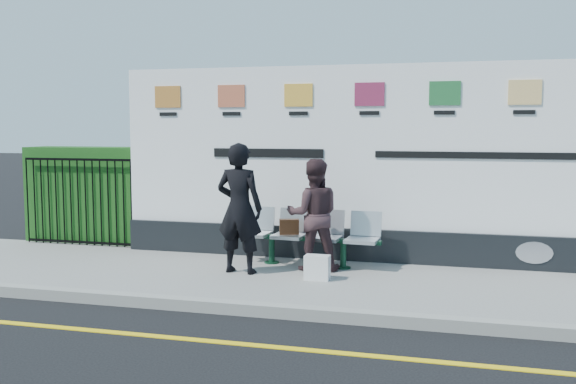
% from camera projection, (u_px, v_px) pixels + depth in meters
% --- Properties ---
extents(ground, '(80.00, 80.00, 0.00)m').
position_uv_depth(ground, '(265.00, 347.00, 6.39)').
color(ground, black).
extents(pavement, '(14.00, 3.00, 0.12)m').
position_uv_depth(pavement, '(318.00, 282.00, 8.79)').
color(pavement, gray).
rests_on(pavement, ground).
extents(kerb, '(14.00, 0.18, 0.14)m').
position_uv_depth(kerb, '(291.00, 312.00, 7.34)').
color(kerb, gray).
rests_on(kerb, ground).
extents(yellow_line, '(14.00, 0.10, 0.01)m').
position_uv_depth(yellow_line, '(265.00, 346.00, 6.39)').
color(yellow_line, yellow).
rests_on(yellow_line, ground).
extents(billboard, '(8.00, 0.30, 3.00)m').
position_uv_depth(billboard, '(369.00, 177.00, 9.82)').
color(billboard, black).
rests_on(billboard, pavement).
extents(hedge, '(2.35, 0.70, 1.70)m').
position_uv_depth(hedge, '(92.00, 194.00, 11.59)').
color(hedge, '#1C5118').
rests_on(hedge, pavement).
extents(railing, '(2.05, 0.06, 1.54)m').
position_uv_depth(railing, '(78.00, 201.00, 11.17)').
color(railing, black).
rests_on(railing, pavement).
extents(bench, '(2.17, 0.71, 0.46)m').
position_uv_depth(bench, '(307.00, 250.00, 9.54)').
color(bench, '#B5BABE').
rests_on(bench, pavement).
extents(woman_left, '(0.70, 0.49, 1.84)m').
position_uv_depth(woman_left, '(239.00, 208.00, 9.02)').
color(woman_left, black).
rests_on(woman_left, pavement).
extents(woman_right, '(0.92, 0.80, 1.61)m').
position_uv_depth(woman_right, '(313.00, 215.00, 9.20)').
color(woman_right, '#392528').
rests_on(woman_right, pavement).
extents(handbag_brown, '(0.31, 0.21, 0.23)m').
position_uv_depth(handbag_brown, '(289.00, 227.00, 9.60)').
color(handbag_brown, '#321C0D').
rests_on(handbag_brown, bench).
extents(carrier_bag_white, '(0.33, 0.20, 0.33)m').
position_uv_depth(carrier_bag_white, '(317.00, 268.00, 8.66)').
color(carrier_bag_white, white).
rests_on(carrier_bag_white, pavement).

